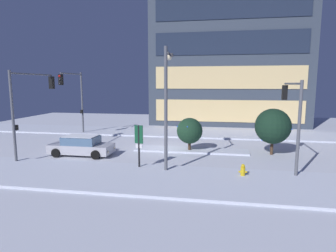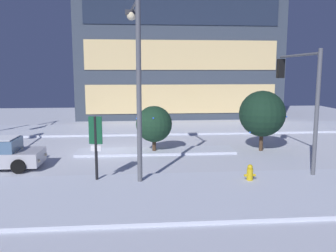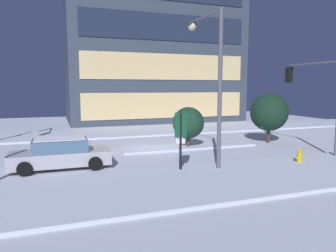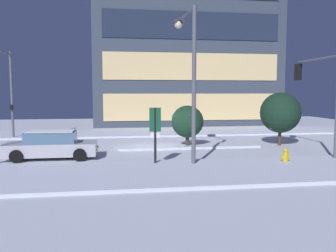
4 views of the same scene
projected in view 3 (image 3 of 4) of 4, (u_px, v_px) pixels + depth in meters
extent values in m
plane|color=silver|center=(153.00, 149.00, 20.44)|extent=(52.00, 52.00, 0.00)
cube|color=silver|center=(207.00, 181.00, 13.28)|extent=(52.00, 5.20, 0.14)
cube|color=silver|center=(127.00, 132.00, 27.59)|extent=(52.00, 5.20, 0.14)
cube|color=silver|center=(189.00, 147.00, 20.93)|extent=(9.00, 1.80, 0.14)
cube|color=#F2D18C|center=(167.00, 105.00, 34.16)|extent=(17.86, 0.10, 2.70)
cube|color=#F2D18C|center=(167.00, 67.00, 33.67)|extent=(17.86, 0.10, 2.70)
cube|color=#232D42|center=(167.00, 27.00, 33.19)|extent=(17.86, 0.10, 2.70)
cube|color=#B7B7C1|center=(61.00, 158.00, 15.59)|extent=(4.70, 1.89, 0.66)
cube|color=slate|center=(60.00, 145.00, 15.52)|extent=(2.54, 1.68, 0.60)
cube|color=white|center=(60.00, 139.00, 15.48)|extent=(2.35, 1.57, 0.04)
sphere|color=#F9E5B2|center=(107.00, 153.00, 16.96)|extent=(0.16, 0.16, 0.16)
sphere|color=#F9E5B2|center=(111.00, 158.00, 15.78)|extent=(0.16, 0.16, 0.16)
cylinder|color=black|center=(91.00, 156.00, 16.99)|extent=(0.66, 0.23, 0.66)
cylinder|color=black|center=(95.00, 163.00, 15.25)|extent=(0.66, 0.23, 0.66)
cylinder|color=black|center=(28.00, 160.00, 15.97)|extent=(0.66, 0.23, 0.66)
cylinder|color=black|center=(25.00, 169.00, 14.24)|extent=(0.66, 0.23, 0.66)
cylinder|color=#565960|center=(313.00, 64.00, 19.21)|extent=(0.12, 4.07, 0.12)
cube|color=black|center=(289.00, 75.00, 21.18)|extent=(0.32, 0.36, 1.00)
sphere|color=red|center=(287.00, 70.00, 21.32)|extent=(0.20, 0.20, 0.20)
sphere|color=black|center=(287.00, 75.00, 21.36)|extent=(0.20, 0.20, 0.20)
sphere|color=black|center=(287.00, 80.00, 21.40)|extent=(0.20, 0.20, 0.20)
cylinder|color=#565960|center=(220.00, 92.00, 14.73)|extent=(0.20, 0.20, 7.48)
cylinder|color=#565960|center=(206.00, 17.00, 15.47)|extent=(0.38, 2.62, 0.10)
cube|color=#333338|center=(192.00, 24.00, 16.66)|extent=(0.56, 0.36, 0.20)
sphere|color=#F9E5B2|center=(192.00, 26.00, 16.67)|extent=(0.44, 0.44, 0.44)
cylinder|color=gold|center=(299.00, 158.00, 16.41)|extent=(0.26, 0.26, 0.63)
sphere|color=gold|center=(300.00, 151.00, 16.37)|extent=(0.22, 0.22, 0.22)
cylinder|color=gold|center=(297.00, 158.00, 16.35)|extent=(0.12, 0.10, 0.10)
cylinder|color=gold|center=(302.00, 158.00, 16.47)|extent=(0.12, 0.10, 0.10)
cylinder|color=black|center=(181.00, 143.00, 14.77)|extent=(0.12, 0.12, 2.79)
cube|color=#144C2D|center=(181.00, 125.00, 14.68)|extent=(0.55, 0.16, 1.14)
cube|color=white|center=(181.00, 141.00, 14.77)|extent=(0.44, 0.13, 0.24)
cylinder|color=#473323|center=(188.00, 142.00, 20.69)|extent=(0.22, 0.22, 0.80)
sphere|color=#193823|center=(188.00, 123.00, 20.54)|extent=(2.03, 2.03, 2.03)
sphere|color=blue|center=(196.00, 122.00, 21.40)|extent=(0.10, 0.10, 0.10)
sphere|color=blue|center=(182.00, 136.00, 20.98)|extent=(0.10, 0.10, 0.10)
sphere|color=blue|center=(196.00, 115.00, 21.22)|extent=(0.10, 0.10, 0.10)
sphere|color=blue|center=(175.00, 118.00, 20.09)|extent=(0.10, 0.10, 0.10)
sphere|color=blue|center=(193.00, 117.00, 19.60)|extent=(0.10, 0.10, 0.10)
sphere|color=blue|center=(173.00, 117.00, 20.57)|extent=(0.10, 0.10, 0.10)
cylinder|color=#473323|center=(268.00, 135.00, 22.85)|extent=(0.22, 0.22, 1.05)
sphere|color=black|center=(269.00, 112.00, 22.65)|extent=(2.65, 2.65, 2.65)
sphere|color=blue|center=(262.00, 128.00, 22.17)|extent=(0.10, 0.10, 0.10)
sphere|color=blue|center=(257.00, 108.00, 23.82)|extent=(0.10, 0.10, 0.10)
sphere|color=blue|center=(268.00, 127.00, 23.43)|extent=(0.10, 0.10, 0.10)
sphere|color=blue|center=(261.00, 103.00, 23.74)|extent=(0.10, 0.10, 0.10)
sphere|color=blue|center=(288.00, 114.00, 22.62)|extent=(0.10, 0.10, 0.10)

